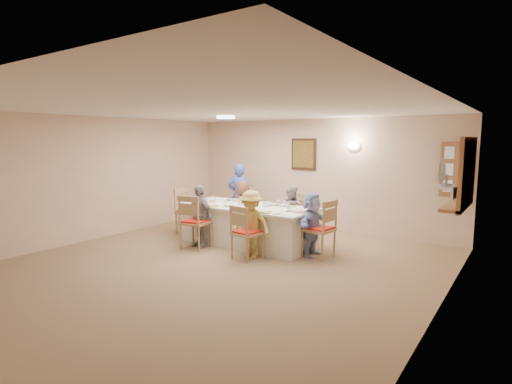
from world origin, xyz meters
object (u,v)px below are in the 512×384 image
Objects in this scene: diner_back_left at (243,207)px; diner_back_right at (291,213)px; chair_back_right at (294,217)px; chair_left_end at (189,211)px; chair_front_left at (195,221)px; diner_front_right at (251,224)px; chair_back_left at (246,212)px; desk_fan at (444,176)px; condiment_ketchup at (246,200)px; diner_right_end at (312,224)px; diner_front_left at (200,216)px; chair_right_end at (319,228)px; serving_hatch at (467,173)px; dining_table at (246,225)px; caregiver at (239,196)px; chair_front_right at (247,232)px.

diner_back_right is at bearing 175.89° from diner_back_left.
chair_left_end is (-2.15, -0.80, 0.03)m from chair_back_right.
diner_front_right reaches higher than chair_front_left.
desk_fan is at bearing -5.60° from chair_back_left.
condiment_ketchup is (-0.63, -0.78, 0.39)m from chair_back_right.
diner_front_left is at bearing 108.78° from diner_right_end.
chair_back_left is 0.92× the size of chair_left_end.
diner_right_end is at bearing 29.61° from diner_front_left.
diner_front_left reaches higher than chair_left_end.
desk_fan is 3.37m from chair_back_right.
chair_back_left is 1.24m from chair_left_end.
chair_left_end is at bearing 175.53° from desk_fan.
chair_right_end is at bearing 158.34° from diner_back_left.
serving_hatch is 0.55× the size of dining_table.
diner_front_left is (-1.20, -1.36, 0.03)m from diner_back_right.
diner_right_end is 1.48m from condiment_ketchup.
diner_right_end reaches higher than chair_back_left.
condiment_ketchup is (1.02, -1.13, 0.13)m from caregiver.
chair_back_left is 0.90× the size of chair_right_end.
serving_hatch is 3.60m from diner_front_right.
diner_back_left is at bearing -5.28° from diner_back_right.
caregiver reaches higher than condiment_ketchup.
chair_front_left is at bearing -124.55° from condiment_ketchup.
chair_front_right is 0.83× the size of diner_right_end.
diner_back_left is 1.02× the size of diner_right_end.
chair_front_left is at bearing -79.00° from diner_front_left.
diner_back_left reaches higher than chair_right_end.
diner_front_right is 0.79× the size of caregiver.
diner_back_right is at bearing -82.76° from chair_back_right.
desk_fan reaches higher than caregiver.
condiment_ketchup is at bearing 62.13° from diner_front_left.
diner_back_right is at bearing 50.50° from diner_right_end.
chair_back_left is 0.64m from caregiver.
diner_right_end is (1.42, 0.00, 0.18)m from dining_table.
diner_front_left is at bearing -159.10° from serving_hatch.
condiment_ketchup is at bearing -84.52° from chair_right_end.
serving_hatch is 1.51× the size of chair_left_end.
diner_front_left is 5.74× the size of condiment_ketchup.
diner_front_left is 1.05× the size of diner_right_end.
chair_back_left is at bearing -56.77° from chair_left_end.
chair_back_right is 1.71m from caregiver.
chair_front_right is 0.79× the size of diner_front_left.
chair_back_right is at bearing -178.40° from diner_back_left.
diner_front_right reaches higher than chair_right_end.
chair_right_end is at bearing 133.39° from caregiver.
chair_back_left is 1.20m from chair_back_right.
serving_hatch is at bearing 179.52° from diner_back_left.
diner_back_right is (1.20, 0.00, -0.01)m from diner_back_left.
diner_right_end is at bearing -127.70° from chair_front_right.
diner_front_right reaches higher than diner_back_right.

